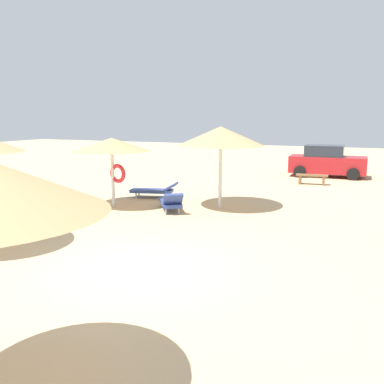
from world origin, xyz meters
The scene contains 7 objects.
ground_plane centered at (0.00, 0.00, 0.00)m, with size 80.00×80.00×0.00m, color #D1B284.
parasol_0 centered at (-0.45, 6.57, 2.57)m, with size 3.08×3.08×2.92m.
parasol_1 centered at (-4.13, 5.26, 2.24)m, with size 2.77×2.77×2.50m.
lounger_0 centered at (-1.87, 5.41, 0.32)m, with size 1.58×1.91×0.76m.
lounger_1 centered at (-3.50, 7.28, 0.31)m, with size 2.01×1.13×0.64m.
bench_0 centered at (1.88, 13.25, 0.35)m, with size 1.53×0.54×0.49m.
parked_car centered at (2.23, 16.38, 0.82)m, with size 4.04×2.07×1.72m.
Camera 1 is at (4.53, -7.42, 3.26)m, focal length 39.07 mm.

